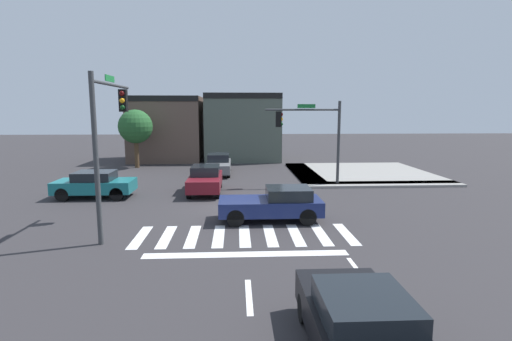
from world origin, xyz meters
TOP-DOWN VIEW (x-y plane):
  - ground_plane at (0.00, 0.00)m, footprint 120.00×120.00m
  - crosswalk_near at (-0.00, -4.50)m, footprint 8.25×2.74m
  - bike_detector_marking at (1.79, -9.01)m, footprint 0.95×0.95m
  - curb_corner_northeast at (8.49, 9.42)m, footprint 10.00×10.60m
  - storefront_row at (-3.07, 19.05)m, footprint 13.80×6.27m
  - traffic_signal_southwest at (-5.13, -3.61)m, footprint 0.32×4.60m
  - traffic_signal_northeast at (4.34, 5.30)m, footprint 4.66×0.32m
  - car_navy at (1.31, -2.46)m, footprint 4.38×1.92m
  - car_maroon at (-2.08, 3.67)m, footprint 1.79×4.39m
  - car_teal at (-7.99, 2.57)m, footprint 4.12×1.93m
  - car_black at (2.01, -12.25)m, footprint 1.83×4.13m
  - car_gray at (-1.61, 10.38)m, footprint 1.77×4.61m
  - roadside_tree at (-8.50, 14.00)m, footprint 2.76×2.76m

SIDE VIEW (x-z plane):
  - ground_plane at x=0.00m, z-range 0.00..0.00m
  - bike_detector_marking at x=1.79m, z-range 0.00..0.01m
  - crosswalk_near at x=0.00m, z-range 0.00..0.01m
  - curb_corner_northeast at x=8.49m, z-range 0.00..0.15m
  - car_black at x=2.01m, z-range 0.01..1.45m
  - car_gray at x=-1.61m, z-range 0.00..1.46m
  - car_navy at x=1.31m, z-range 0.02..1.46m
  - car_teal at x=-7.99m, z-range 0.03..1.47m
  - car_maroon at x=-2.08m, z-range 0.02..1.54m
  - storefront_row at x=-3.07m, z-range -0.04..6.19m
  - roadside_tree at x=-8.50m, z-range 0.98..5.76m
  - traffic_signal_northeast at x=4.34m, z-range 0.95..6.23m
  - traffic_signal_southwest at x=-5.13m, z-range 1.18..7.22m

